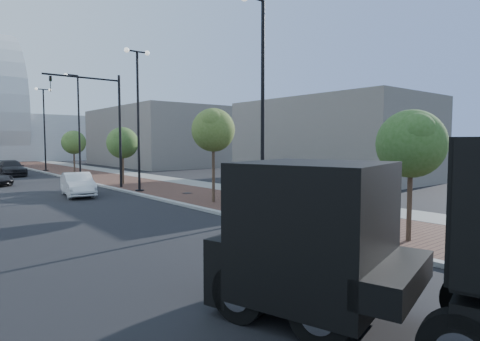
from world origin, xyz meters
TOP-DOWN VIEW (x-y plane):
  - sidewalk at (3.50, 40.00)m, footprint 7.00×140.00m
  - concrete_strip at (6.20, 40.00)m, footprint 2.40×140.00m
  - curb at (0.00, 40.00)m, footprint 0.30×140.00m
  - white_sedan at (-3.04, 22.94)m, footprint 2.13×4.53m
  - dark_car_far at (-3.46, 42.12)m, footprint 2.13×5.22m
  - pedestrian at (4.99, 10.64)m, footprint 0.84×0.64m
  - streetlight_1 at (0.49, 10.00)m, footprint 1.44×0.56m
  - streetlight_2 at (0.60, 22.00)m, footprint 1.72×0.56m
  - streetlight_3 at (0.49, 34.00)m, footprint 1.44×0.56m
  - streetlight_4 at (0.60, 46.00)m, footprint 1.72×0.56m
  - traffic_mast at (-0.30, 25.00)m, footprint 5.09×0.20m
  - tree_0 at (1.65, 4.02)m, footprint 2.26×2.19m
  - tree_1 at (1.65, 15.02)m, footprint 2.37×2.31m
  - tree_2 at (1.65, 27.02)m, footprint 2.44×2.40m
  - tree_3 at (1.65, 39.02)m, footprint 2.39×2.34m
  - commercial_block_ne at (16.00, 50.00)m, footprint 12.00×22.00m
  - commercial_block_e at (18.00, 20.00)m, footprint 10.00×16.00m
  - utility_cover_1 at (2.40, 8.00)m, footprint 0.50×0.50m
  - utility_cover_2 at (2.40, 19.00)m, footprint 0.50×0.50m

SIDE VIEW (x-z plane):
  - sidewalk at x=3.50m, z-range 0.00..0.12m
  - concrete_strip at x=6.20m, z-range 0.00..0.13m
  - curb at x=0.00m, z-range 0.00..0.14m
  - utility_cover_1 at x=2.40m, z-range 0.12..0.14m
  - utility_cover_2 at x=2.40m, z-range 0.12..0.14m
  - white_sedan at x=-3.04m, z-range 0.00..1.43m
  - dark_car_far at x=-3.46m, z-range 0.00..1.51m
  - pedestrian at x=4.99m, z-range 0.00..2.06m
  - tree_2 at x=1.65m, z-range 1.02..5.48m
  - tree_0 at x=1.65m, z-range 1.08..5.45m
  - tree_3 at x=1.65m, z-range 1.05..5.52m
  - commercial_block_e at x=18.00m, z-range 0.00..7.00m
  - tree_1 at x=1.65m, z-range 1.39..6.51m
  - commercial_block_ne at x=16.00m, z-range 0.00..8.00m
  - streetlight_1 at x=0.49m, z-range -0.26..8.95m
  - streetlight_3 at x=0.49m, z-range -0.26..8.95m
  - streetlight_2 at x=0.60m, z-range 0.18..9.46m
  - streetlight_4 at x=0.60m, z-range 0.18..9.46m
  - traffic_mast at x=-0.30m, z-range 0.98..8.98m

